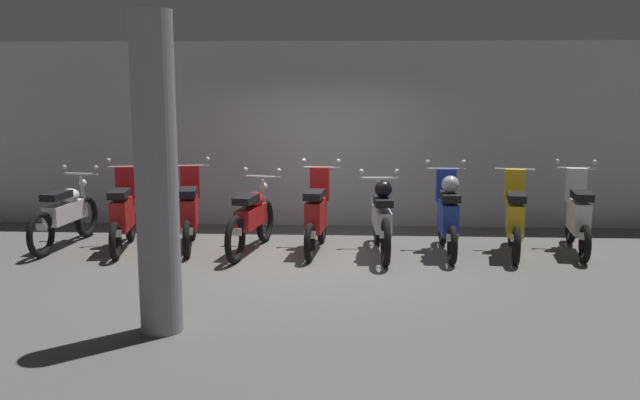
{
  "coord_description": "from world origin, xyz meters",
  "views": [
    {
      "loc": [
        0.55,
        -9.24,
        2.42
      ],
      "look_at": [
        0.06,
        0.5,
        0.75
      ],
      "focal_mm": 39.07,
      "sensor_mm": 36.0,
      "label": 1
    }
  ],
  "objects_px": {
    "motorbike_slot_2": "(190,212)",
    "motorbike_slot_6": "(448,215)",
    "motorbike_slot_7": "(515,218)",
    "support_pillar": "(156,176)",
    "motorbike_slot_5": "(382,218)",
    "motorbike_slot_3": "(251,218)",
    "motorbike_slot_4": "(317,215)",
    "motorbike_slot_8": "(578,216)",
    "motorbike_slot_1": "(123,214)",
    "motorbike_slot_0": "(65,214)"
  },
  "relations": [
    {
      "from": "motorbike_slot_5",
      "to": "support_pillar",
      "type": "bearing_deg",
      "value": -125.41
    },
    {
      "from": "motorbike_slot_0",
      "to": "motorbike_slot_5",
      "type": "height_order",
      "value": "same"
    },
    {
      "from": "motorbike_slot_0",
      "to": "motorbike_slot_7",
      "type": "distance_m",
      "value": 6.51
    },
    {
      "from": "motorbike_slot_3",
      "to": "motorbike_slot_4",
      "type": "height_order",
      "value": "motorbike_slot_4"
    },
    {
      "from": "motorbike_slot_1",
      "to": "motorbike_slot_3",
      "type": "xyz_separation_m",
      "value": [
        1.87,
        -0.02,
        -0.04
      ]
    },
    {
      "from": "motorbike_slot_2",
      "to": "motorbike_slot_5",
      "type": "height_order",
      "value": "motorbike_slot_2"
    },
    {
      "from": "motorbike_slot_4",
      "to": "motorbike_slot_8",
      "type": "bearing_deg",
      "value": 1.58
    },
    {
      "from": "motorbike_slot_0",
      "to": "motorbike_slot_3",
      "type": "xyz_separation_m",
      "value": [
        2.79,
        -0.17,
        0.0
      ]
    },
    {
      "from": "motorbike_slot_5",
      "to": "motorbike_slot_2",
      "type": "bearing_deg",
      "value": 174.35
    },
    {
      "from": "motorbike_slot_1",
      "to": "support_pillar",
      "type": "xyz_separation_m",
      "value": [
        1.46,
        -3.27,
        1.0
      ]
    },
    {
      "from": "motorbike_slot_3",
      "to": "motorbike_slot_5",
      "type": "relative_size",
      "value": 0.99
    },
    {
      "from": "motorbike_slot_1",
      "to": "motorbike_slot_4",
      "type": "bearing_deg",
      "value": 1.33
    },
    {
      "from": "motorbike_slot_4",
      "to": "motorbike_slot_7",
      "type": "bearing_deg",
      "value": -1.34
    },
    {
      "from": "support_pillar",
      "to": "motorbike_slot_3",
      "type": "bearing_deg",
      "value": 82.9
    },
    {
      "from": "motorbike_slot_3",
      "to": "motorbike_slot_8",
      "type": "distance_m",
      "value": 4.65
    },
    {
      "from": "motorbike_slot_3",
      "to": "motorbike_slot_6",
      "type": "relative_size",
      "value": 1.15
    },
    {
      "from": "motorbike_slot_5",
      "to": "motorbike_slot_8",
      "type": "distance_m",
      "value": 2.81
    },
    {
      "from": "motorbike_slot_7",
      "to": "motorbike_slot_3",
      "type": "bearing_deg",
      "value": -179.73
    },
    {
      "from": "motorbike_slot_8",
      "to": "motorbike_slot_4",
      "type": "bearing_deg",
      "value": -178.42
    },
    {
      "from": "motorbike_slot_0",
      "to": "motorbike_slot_7",
      "type": "bearing_deg",
      "value": -1.38
    },
    {
      "from": "motorbike_slot_5",
      "to": "motorbike_slot_7",
      "type": "height_order",
      "value": "motorbike_slot_7"
    },
    {
      "from": "motorbike_slot_1",
      "to": "motorbike_slot_8",
      "type": "distance_m",
      "value": 6.52
    },
    {
      "from": "motorbike_slot_3",
      "to": "support_pillar",
      "type": "height_order",
      "value": "support_pillar"
    },
    {
      "from": "motorbike_slot_1",
      "to": "motorbike_slot_3",
      "type": "distance_m",
      "value": 1.87
    },
    {
      "from": "motorbike_slot_6",
      "to": "motorbike_slot_8",
      "type": "height_order",
      "value": "same"
    },
    {
      "from": "motorbike_slot_3",
      "to": "motorbike_slot_6",
      "type": "bearing_deg",
      "value": -0.16
    },
    {
      "from": "motorbike_slot_2",
      "to": "motorbike_slot_6",
      "type": "xyz_separation_m",
      "value": [
        3.72,
        -0.21,
        0.04
      ]
    },
    {
      "from": "motorbike_slot_1",
      "to": "motorbike_slot_2",
      "type": "bearing_deg",
      "value": 11.23
    },
    {
      "from": "motorbike_slot_7",
      "to": "support_pillar",
      "type": "relative_size",
      "value": 0.55
    },
    {
      "from": "motorbike_slot_0",
      "to": "motorbike_slot_3",
      "type": "distance_m",
      "value": 2.79
    },
    {
      "from": "motorbike_slot_6",
      "to": "support_pillar",
      "type": "xyz_separation_m",
      "value": [
        -3.19,
        -3.24,
        0.96
      ]
    },
    {
      "from": "motorbike_slot_7",
      "to": "support_pillar",
      "type": "distance_m",
      "value": 5.36
    },
    {
      "from": "motorbike_slot_2",
      "to": "motorbike_slot_8",
      "type": "distance_m",
      "value": 5.59
    },
    {
      "from": "motorbike_slot_5",
      "to": "motorbike_slot_4",
      "type": "bearing_deg",
      "value": 170.34
    },
    {
      "from": "motorbike_slot_2",
      "to": "motorbike_slot_5",
      "type": "distance_m",
      "value": 2.81
    },
    {
      "from": "motorbike_slot_3",
      "to": "motorbike_slot_6",
      "type": "height_order",
      "value": "motorbike_slot_6"
    },
    {
      "from": "motorbike_slot_8",
      "to": "support_pillar",
      "type": "bearing_deg",
      "value": -145.77
    },
    {
      "from": "motorbike_slot_2",
      "to": "support_pillar",
      "type": "relative_size",
      "value": 0.55
    },
    {
      "from": "motorbike_slot_0",
      "to": "motorbike_slot_4",
      "type": "xyz_separation_m",
      "value": [
        3.72,
        -0.09,
        0.04
      ]
    },
    {
      "from": "motorbike_slot_5",
      "to": "motorbike_slot_8",
      "type": "relative_size",
      "value": 1.16
    },
    {
      "from": "motorbike_slot_2",
      "to": "motorbike_slot_6",
      "type": "height_order",
      "value": "same"
    },
    {
      "from": "motorbike_slot_0",
      "to": "motorbike_slot_3",
      "type": "bearing_deg",
      "value": -3.58
    },
    {
      "from": "motorbike_slot_8",
      "to": "motorbike_slot_5",
      "type": "bearing_deg",
      "value": -174.69
    },
    {
      "from": "motorbike_slot_0",
      "to": "motorbike_slot_5",
      "type": "xyz_separation_m",
      "value": [
        4.64,
        -0.25,
        0.04
      ]
    },
    {
      "from": "motorbike_slot_8",
      "to": "support_pillar",
      "type": "height_order",
      "value": "support_pillar"
    },
    {
      "from": "motorbike_slot_7",
      "to": "motorbike_slot_5",
      "type": "bearing_deg",
      "value": -177.17
    },
    {
      "from": "motorbike_slot_5",
      "to": "motorbike_slot_6",
      "type": "relative_size",
      "value": 1.16
    },
    {
      "from": "motorbike_slot_8",
      "to": "support_pillar",
      "type": "xyz_separation_m",
      "value": [
        -5.05,
        -3.44,
        1.0
      ]
    },
    {
      "from": "motorbike_slot_1",
      "to": "motorbike_slot_6",
      "type": "bearing_deg",
      "value": -0.31
    },
    {
      "from": "motorbike_slot_7",
      "to": "support_pillar",
      "type": "bearing_deg",
      "value": -141.59
    }
  ]
}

